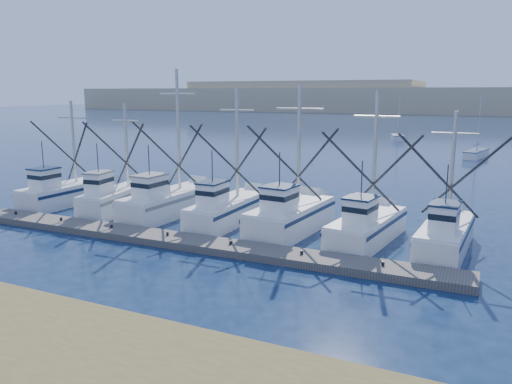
% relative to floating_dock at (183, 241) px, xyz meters
% --- Properties ---
extents(ground, '(500.00, 500.00, 0.00)m').
position_rel_floating_dock_xyz_m(ground, '(6.78, -6.06, -0.20)').
color(ground, '#0C1C37').
rests_on(ground, ground).
extents(floating_dock, '(30.32, 2.33, 0.40)m').
position_rel_floating_dock_xyz_m(floating_dock, '(0.00, 0.00, 0.00)').
color(floating_dock, '#5F5B55').
rests_on(floating_dock, ground).
extents(dune_ridge, '(360.00, 60.00, 10.00)m').
position_rel_floating_dock_xyz_m(dune_ridge, '(6.78, 203.94, 4.80)').
color(dune_ridge, tan).
rests_on(dune_ridge, ground).
extents(trawler_fleet, '(29.73, 8.24, 9.90)m').
position_rel_floating_dock_xyz_m(trawler_fleet, '(-0.14, 4.78, 0.77)').
color(trawler_fleet, white).
rests_on(trawler_fleet, ground).
extents(sailboat_near, '(3.00, 6.82, 8.10)m').
position_rel_floating_dock_xyz_m(sailboat_near, '(13.66, 47.82, 0.29)').
color(sailboat_near, white).
rests_on(sailboat_near, ground).
extents(sailboat_far, '(2.93, 5.05, 8.10)m').
position_rel_floating_dock_xyz_m(sailboat_far, '(0.37, 67.40, 0.30)').
color(sailboat_far, white).
rests_on(sailboat_far, ground).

